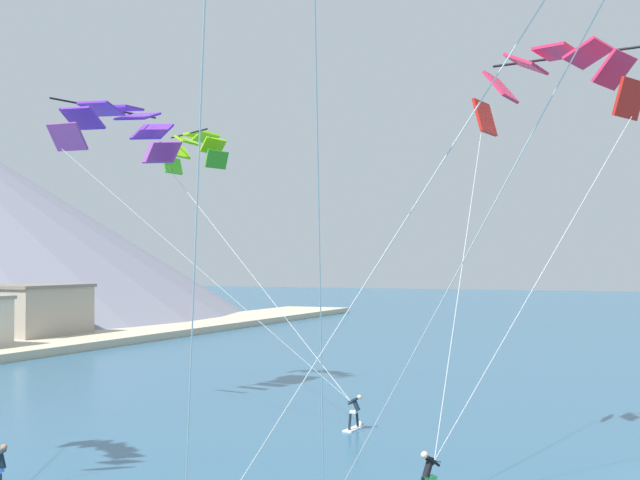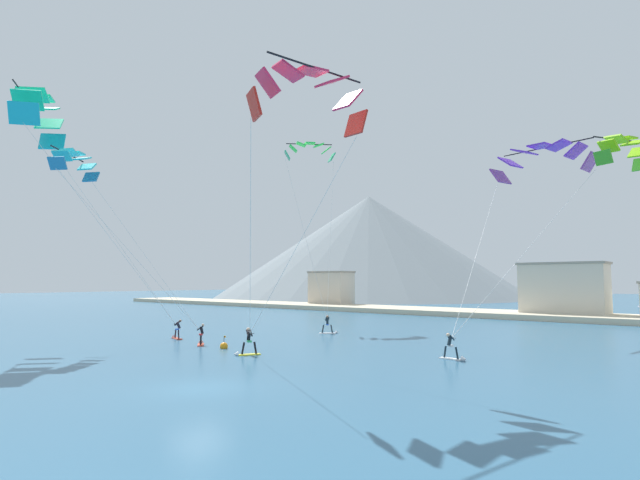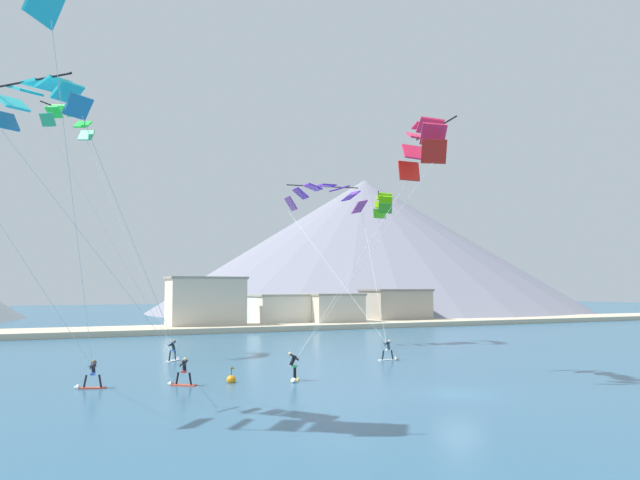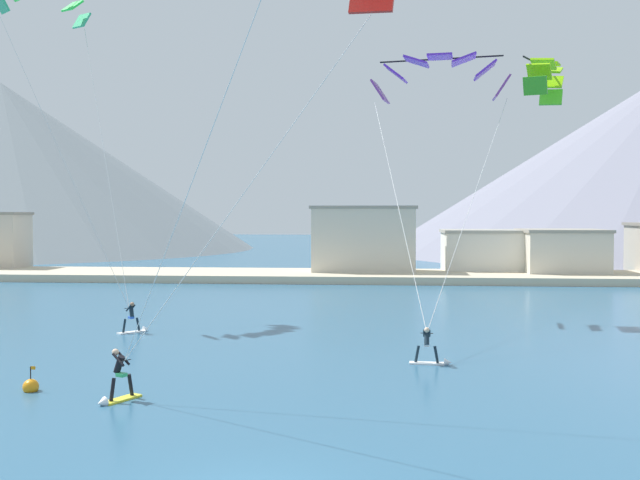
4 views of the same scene
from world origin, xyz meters
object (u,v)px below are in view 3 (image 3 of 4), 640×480
object	(u,v)px
kitesurfer_near_trail	(180,378)
kitesurfer_far_right	(390,354)
parafoil_kite_far_right	(326,195)
parafoil_kite_far_left	(423,144)
kitesurfer_mid_center	(88,380)
kitesurfer_far_left	(294,372)
parafoil_kite_near_lead	(70,120)
parafoil_kite_near_trail	(41,100)
parafoil_kite_distant_high_outer	(383,202)
race_marker_buoy	(231,380)
kitesurfer_near_lead	(174,354)

from	to	relation	value
kitesurfer_near_trail	kitesurfer_far_right	world-z (taller)	kitesurfer_far_right
parafoil_kite_far_right	parafoil_kite_far_left	bearing A→B (deg)	-101.63
kitesurfer_mid_center	kitesurfer_far_left	xyz separation A→B (m)	(11.30, -2.47, 0.11)
kitesurfer_far_right	kitesurfer_far_left	bearing A→B (deg)	-148.50
kitesurfer_far_right	parafoil_kite_near_lead	size ratio (longest dim) A/B	0.09
parafoil_kite_near_lead	parafoil_kite_far_right	bearing A→B (deg)	3.21
kitesurfer_mid_center	kitesurfer_near_trail	bearing A→B (deg)	-13.15
kitesurfer_near_trail	parafoil_kite_near_trail	xyz separation A→B (m)	(-7.88, -6.20, 13.40)
parafoil_kite_distant_high_outer	kitesurfer_far_left	bearing A→B (deg)	-133.11
kitesurfer_far_right	race_marker_buoy	xyz separation A→B (m)	(-14.55, -5.67, -0.32)
kitesurfer_far_left	parafoil_kite_near_trail	size ratio (longest dim) A/B	0.13
kitesurfer_mid_center	parafoil_kite_near_lead	size ratio (longest dim) A/B	0.09
parafoil_kite_near_lead	parafoil_kite_far_left	xyz separation A→B (m)	(19.30, -22.13, -4.68)
parafoil_kite_near_trail	parafoil_kite_far_right	xyz separation A→B (m)	(26.84, 25.71, 1.04)
kitesurfer_mid_center	kitesurfer_far_left	distance (m)	11.57
kitesurfer_near_lead	race_marker_buoy	size ratio (longest dim) A/B	1.70
kitesurfer_mid_center	race_marker_buoy	xyz separation A→B (m)	(7.77, -1.38, -0.30)
kitesurfer_mid_center	kitesurfer_far_right	size ratio (longest dim) A/B	1.01
kitesurfer_far_left	parafoil_kite_distant_high_outer	xyz separation A→B (m)	(18.49, 19.75, 13.78)
kitesurfer_far_left	kitesurfer_far_right	world-z (taller)	kitesurfer_far_left
kitesurfer_near_lead	parafoil_kite_distant_high_outer	world-z (taller)	parafoil_kite_distant_high_outer
race_marker_buoy	kitesurfer_far_right	bearing A→B (deg)	21.28
parafoil_kite_far_right	race_marker_buoy	bearing A→B (deg)	-129.02
kitesurfer_near_trail	race_marker_buoy	world-z (taller)	kitesurfer_near_trail
parafoil_kite_near_lead	parafoil_kite_near_trail	distance (m)	25.10
parafoil_kite_near_trail	kitesurfer_far_right	bearing A→B (deg)	24.58
parafoil_kite_far_left	parafoil_kite_far_right	size ratio (longest dim) A/B	0.93
kitesurfer_near_lead	parafoil_kite_near_trail	xyz separation A→B (m)	(-10.29, -18.44, 13.35)
kitesurfer_near_lead	parafoil_kite_near_trail	distance (m)	24.98
kitesurfer_near_trail	race_marker_buoy	distance (m)	2.98
parafoil_kite_near_trail	parafoil_kite_far_left	xyz separation A→B (m)	(22.01, 2.23, 0.76)
parafoil_kite_near_trail	parafoil_kite_distant_high_outer	xyz separation A→B (m)	(32.85, 24.60, 0.50)
kitesurfer_far_left	parafoil_kite_far_right	distance (m)	28.21
parafoil_kite_near_trail	parafoil_kite_distant_high_outer	distance (m)	41.04
parafoil_kite_near_lead	race_marker_buoy	world-z (taller)	parafoil_kite_near_lead
parafoil_kite_far_right	parafoil_kite_distant_high_outer	bearing A→B (deg)	-10.42
kitesurfer_near_lead	parafoil_kite_far_left	bearing A→B (deg)	-54.13
race_marker_buoy	parafoil_kite_distant_high_outer	bearing A→B (deg)	40.28
kitesurfer_mid_center	parafoil_kite_distant_high_outer	size ratio (longest dim) A/B	0.35
parafoil_kite_near_lead	parafoil_kite_near_trail	size ratio (longest dim) A/B	1.41
parafoil_kite_far_right	kitesurfer_mid_center	bearing A→B (deg)	-142.30
race_marker_buoy	parafoil_kite_near_lead	bearing A→B (deg)	113.79
kitesurfer_far_left	kitesurfer_far_right	size ratio (longest dim) A/B	1.02
parafoil_kite_near_lead	parafoil_kite_far_right	world-z (taller)	parafoil_kite_near_lead
kitesurfer_near_trail	parafoil_kite_distant_high_outer	bearing A→B (deg)	36.40
kitesurfer_far_left	parafoil_kite_near_lead	size ratio (longest dim) A/B	0.10
parafoil_kite_far_right	race_marker_buoy	world-z (taller)	parafoil_kite_far_right
parafoil_kite_near_trail	race_marker_buoy	size ratio (longest dim) A/B	13.14
parafoil_kite_near_lead	parafoil_kite_distant_high_outer	size ratio (longest dim) A/B	3.75
kitesurfer_far_right	parafoil_kite_near_lead	xyz separation A→B (m)	(-22.67, 12.74, 18.80)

